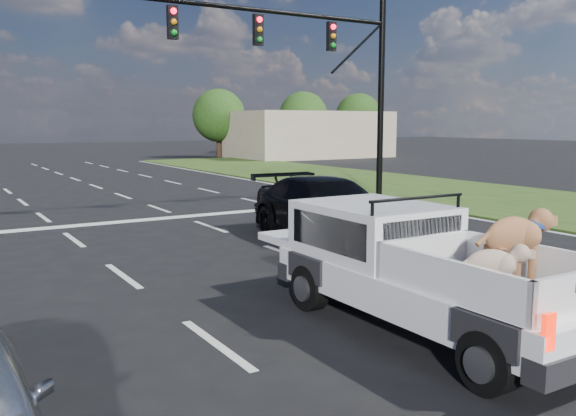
{
  "coord_description": "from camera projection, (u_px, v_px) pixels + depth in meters",
  "views": [
    {
      "loc": [
        -4.78,
        -6.68,
        2.74
      ],
      "look_at": [
        0.52,
        2.0,
        1.31
      ],
      "focal_mm": 38.0,
      "sensor_mm": 36.0,
      "label": 1
    }
  ],
  "objects": [
    {
      "name": "tree_far_e",
      "position": [
        303.0,
        116.0,
        52.53
      ],
      "size": [
        4.2,
        4.2,
        5.4
      ],
      "color": "#332114",
      "rests_on": "ground"
    },
    {
      "name": "traffic_signal",
      "position": [
        326.0,
        63.0,
        20.42
      ],
      "size": [
        9.11,
        0.31,
        7.0
      ],
      "color": "black",
      "rests_on": "ground"
    },
    {
      "name": "building_right",
      "position": [
        309.0,
        134.0,
        48.33
      ],
      "size": [
        12.0,
        7.0,
        3.6
      ],
      "primitive_type": "cube",
      "color": "#BAA78E",
      "rests_on": "ground"
    },
    {
      "name": "tree_far_f",
      "position": [
        358.0,
        116.0,
        55.63
      ],
      "size": [
        4.2,
        4.2,
        5.4
      ],
      "color": "#332114",
      "rests_on": "ground"
    },
    {
      "name": "black_coupe",
      "position": [
        328.0,
        210.0,
        14.11
      ],
      "size": [
        2.47,
        5.22,
        1.47
      ],
      "primitive_type": "imported",
      "rotation": [
        0.0,
        0.0,
        -0.08
      ],
      "color": "black",
      "rests_on": "ground"
    },
    {
      "name": "road_markings",
      "position": [
        166.0,
        242.0,
        14.04
      ],
      "size": [
        17.75,
        60.0,
        0.01
      ],
      "color": "silver",
      "rests_on": "ground"
    },
    {
      "name": "ground",
      "position": [
        331.0,
        321.0,
        8.49
      ],
      "size": [
        160.0,
        160.0,
        0.0
      ],
      "primitive_type": "plane",
      "color": "black",
      "rests_on": "ground"
    },
    {
      "name": "tree_far_d",
      "position": [
        219.0,
        116.0,
        48.41
      ],
      "size": [
        4.2,
        4.2,
        5.4
      ],
      "color": "#332114",
      "rests_on": "ground"
    },
    {
      "name": "pickup_truck",
      "position": [
        418.0,
        267.0,
        8.09
      ],
      "size": [
        1.86,
        4.76,
        1.78
      ],
      "rotation": [
        0.0,
        0.0,
        -0.0
      ],
      "color": "black",
      "rests_on": "ground"
    },
    {
      "name": "grass_shoulder_right",
      "position": [
        545.0,
        205.0,
        20.26
      ],
      "size": [
        8.0,
        60.0,
        0.06
      ],
      "primitive_type": "cube",
      "color": "#224615",
      "rests_on": "ground"
    }
  ]
}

